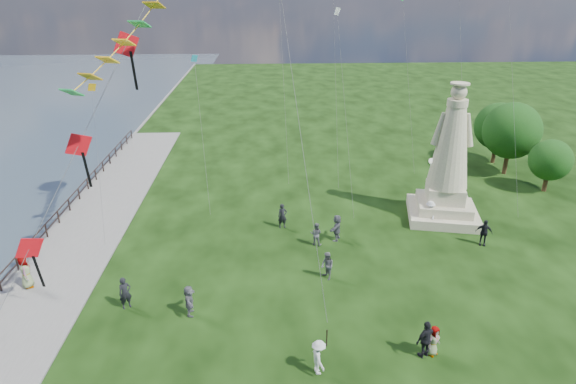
{
  "coord_description": "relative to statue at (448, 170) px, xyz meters",
  "views": [
    {
      "loc": [
        -2.11,
        -14.2,
        15.02
      ],
      "look_at": [
        -1.0,
        8.0,
        5.5
      ],
      "focal_mm": 30.0,
      "sensor_mm": 36.0,
      "label": 1
    }
  ],
  "objects": [
    {
      "name": "waterfront",
      "position": [
        -25.52,
        -6.79,
        -3.63
      ],
      "size": [
        200.0,
        200.0,
        1.51
      ],
      "color": "#34404E",
      "rests_on": "ground"
    },
    {
      "name": "statue",
      "position": [
        0.0,
        0.0,
        0.0
      ],
      "size": [
        5.52,
        5.52,
        9.43
      ],
      "rotation": [
        0.0,
        0.0,
        -0.22
      ],
      "color": "tan",
      "rests_on": "ground"
    },
    {
      "name": "lamppost",
      "position": [
        -1.1,
        0.31,
        -0.45
      ],
      "size": [
        0.4,
        0.4,
        4.31
      ],
      "color": "silver",
      "rests_on": "ground"
    },
    {
      "name": "tree_row",
      "position": [
        8.69,
        8.6,
        -0.05
      ],
      "size": [
        5.37,
        10.52,
        6.24
      ],
      "color": "#382314",
      "rests_on": "ground"
    },
    {
      "name": "person_0",
      "position": [
        -19.55,
        -9.44,
        -2.7
      ],
      "size": [
        0.75,
        0.69,
        1.73
      ],
      "primitive_type": "imported",
      "rotation": [
        0.0,
        0.0,
        0.57
      ],
      "color": "black",
      "rests_on": "ground"
    },
    {
      "name": "person_1",
      "position": [
        -9.09,
        -7.34,
        -2.75
      ],
      "size": [
        0.77,
        0.92,
        1.63
      ],
      "primitive_type": "imported",
      "rotation": [
        0.0,
        0.0,
        -1.15
      ],
      "color": "#595960",
      "rests_on": "ground"
    },
    {
      "name": "person_2",
      "position": [
        -10.33,
        -14.38,
        -2.75
      ],
      "size": [
        0.76,
        1.14,
        1.62
      ],
      "primitive_type": "imported",
      "rotation": [
        0.0,
        0.0,
        1.8
      ],
      "color": "silver",
      "rests_on": "ground"
    },
    {
      "name": "person_3",
      "position": [
        -5.57,
        -13.64,
        -2.64
      ],
      "size": [
        1.21,
        0.97,
        1.84
      ],
      "primitive_type": "imported",
      "rotation": [
        0.0,
        0.0,
        3.59
      ],
      "color": "black",
      "rests_on": "ground"
    },
    {
      "name": "person_4",
      "position": [
        -5.17,
        -13.53,
        -2.83
      ],
      "size": [
        0.84,
        0.77,
        1.46
      ],
      "primitive_type": "imported",
      "rotation": [
        0.0,
        0.0,
        0.6
      ],
      "color": "#595960",
      "rests_on": "ground"
    },
    {
      "name": "person_5",
      "position": [
        -16.26,
        -10.15,
        -2.75
      ],
      "size": [
        0.79,
        1.56,
        1.63
      ],
      "primitive_type": "imported",
      "rotation": [
        0.0,
        0.0,
        1.66
      ],
      "color": "#595960",
      "rests_on": "ground"
    },
    {
      "name": "person_6",
      "position": [
        -11.31,
        -1.03,
        -2.7
      ],
      "size": [
        0.7,
        0.53,
        1.72
      ],
      "primitive_type": "imported",
      "rotation": [
        0.0,
        0.0,
        0.21
      ],
      "color": "black",
      "rests_on": "ground"
    },
    {
      "name": "person_7",
      "position": [
        -9.31,
        -3.47,
        -2.81
      ],
      "size": [
        0.84,
        0.66,
        1.51
      ],
      "primitive_type": "imported",
      "rotation": [
        0.0,
        0.0,
        2.83
      ],
      "color": "#595960",
      "rests_on": "ground"
    },
    {
      "name": "person_8",
      "position": [
        -1.33,
        -1.15,
        -2.68
      ],
      "size": [
        0.79,
        1.23,
        1.77
      ],
      "primitive_type": "imported",
      "rotation": [
        0.0,
        0.0,
        -1.38
      ],
      "color": "silver",
      "rests_on": "ground"
    },
    {
      "name": "person_9",
      "position": [
        1.18,
        -4.01,
        -2.7
      ],
      "size": [
        1.13,
        0.85,
        1.73
      ],
      "primitive_type": "imported",
      "rotation": [
        0.0,
        0.0,
        -0.36
      ],
      "color": "black",
      "rests_on": "ground"
    },
    {
      "name": "person_10",
      "position": [
        -25.28,
        -7.45,
        -2.61
      ],
      "size": [
        0.83,
        1.07,
        1.91
      ],
      "primitive_type": "imported",
      "rotation": [
        0.0,
        0.0,
        1.89
      ],
      "color": "#595960",
      "rests_on": "ground"
    },
    {
      "name": "person_11",
      "position": [
        -7.91,
        -2.89,
        -2.7
      ],
      "size": [
        1.31,
        1.75,
        1.73
      ],
      "primitive_type": "imported",
      "rotation": [
        0.0,
        0.0,
        4.27
      ],
      "color": "#595960",
      "rests_on": "ground"
    },
    {
      "name": "red_kite_train",
      "position": [
        -17.65,
        -11.2,
        8.97
      ],
      "size": [
        10.29,
        9.35,
        20.29
      ],
      "color": "black",
      "rests_on": "ground"
    },
    {
      "name": "small_kites",
      "position": [
        -7.1,
        7.14,
        9.61
      ],
      "size": [
        29.13,
        16.76,
        25.56
      ],
      "color": "teal",
      "rests_on": "ground"
    }
  ]
}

